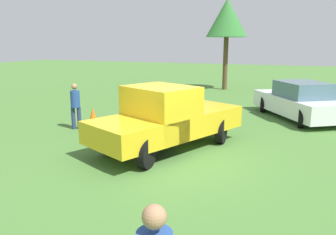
# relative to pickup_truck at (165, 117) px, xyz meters

# --- Properties ---
(ground_plane) EXTENTS (80.00, 80.00, 0.00)m
(ground_plane) POSITION_rel_pickup_truck_xyz_m (-0.75, -0.43, -0.94)
(ground_plane) COLOR #477533
(pickup_truck) EXTENTS (4.97, 3.60, 1.81)m
(pickup_truck) POSITION_rel_pickup_truck_xyz_m (0.00, 0.00, 0.00)
(pickup_truck) COLOR black
(pickup_truck) RESTS_ON ground_plane
(sedan_far) EXTENTS (4.56, 3.84, 1.49)m
(sedan_far) POSITION_rel_pickup_truck_xyz_m (5.59, -3.49, -0.24)
(sedan_far) COLOR black
(sedan_far) RESTS_ON ground_plane
(person_bystander) EXTENTS (0.44, 0.44, 1.61)m
(person_bystander) POSITION_rel_pickup_truck_xyz_m (0.93, 3.75, -0.04)
(person_bystander) COLOR navy
(person_bystander) RESTS_ON ground_plane
(tree_far_center) EXTENTS (2.58, 2.58, 5.67)m
(tree_far_center) POSITION_rel_pickup_truck_xyz_m (12.88, 1.07, 3.51)
(tree_far_center) COLOR brown
(tree_far_center) RESTS_ON ground_plane
(traffic_cone) EXTENTS (0.32, 0.32, 0.55)m
(traffic_cone) POSITION_rel_pickup_truck_xyz_m (2.09, 3.85, -0.66)
(traffic_cone) COLOR orange
(traffic_cone) RESTS_ON ground_plane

